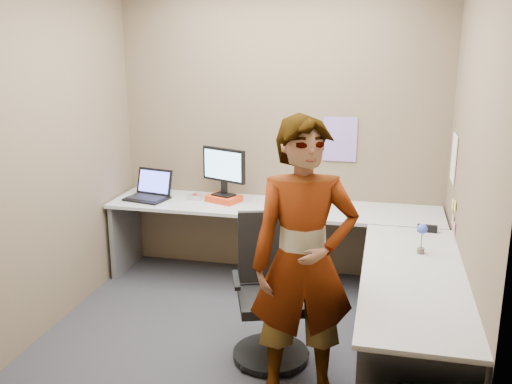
% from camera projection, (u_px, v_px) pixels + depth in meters
% --- Properties ---
extents(ground, '(3.00, 3.00, 0.00)m').
position_uv_depth(ground, '(247.00, 333.00, 4.36)').
color(ground, '#25262A').
rests_on(ground, ground).
extents(wall_back, '(3.00, 0.00, 3.00)m').
position_uv_depth(wall_back, '(280.00, 131.00, 5.23)').
color(wall_back, brown).
rests_on(wall_back, ground).
extents(wall_right, '(0.00, 2.70, 2.70)m').
position_uv_depth(wall_right, '(471.00, 171.00, 3.68)').
color(wall_right, brown).
rests_on(wall_right, ground).
extents(wall_left, '(0.00, 2.70, 2.70)m').
position_uv_depth(wall_left, '(55.00, 151.00, 4.33)').
color(wall_left, brown).
rests_on(wall_left, ground).
extents(desk, '(2.98, 2.58, 0.73)m').
position_uv_depth(desk, '(312.00, 247.00, 4.47)').
color(desk, '#A1A1A1').
rests_on(desk, ground).
extents(paper_ream, '(0.34, 0.30, 0.06)m').
position_uv_depth(paper_ream, '(224.00, 198.00, 5.21)').
color(paper_ream, red).
rests_on(paper_ream, desk).
extents(monitor, '(0.44, 0.22, 0.43)m').
position_uv_depth(monitor, '(224.00, 168.00, 5.15)').
color(monitor, black).
rests_on(monitor, paper_ream).
extents(laptop, '(0.42, 0.38, 0.26)m').
position_uv_depth(laptop, '(150.00, 191.00, 5.31)').
color(laptop, black).
rests_on(laptop, desk).
extents(trackball_mouse, '(0.12, 0.08, 0.07)m').
position_uv_depth(trackball_mouse, '(195.00, 197.00, 5.27)').
color(trackball_mouse, '#B7B7BC').
rests_on(trackball_mouse, desk).
extents(origami, '(0.10, 0.10, 0.06)m').
position_uv_depth(origami, '(276.00, 204.00, 5.02)').
color(origami, white).
rests_on(origami, desk).
extents(stapler, '(0.15, 0.05, 0.05)m').
position_uv_depth(stapler, '(427.00, 228.00, 4.39)').
color(stapler, black).
rests_on(stapler, desk).
extents(flower, '(0.07, 0.07, 0.22)m').
position_uv_depth(flower, '(422.00, 234.00, 3.92)').
color(flower, brown).
rests_on(flower, desk).
extents(calendar_purple, '(0.30, 0.01, 0.40)m').
position_uv_depth(calendar_purple, '(340.00, 139.00, 5.11)').
color(calendar_purple, '#846BB7').
rests_on(calendar_purple, wall_back).
extents(calendar_white, '(0.01, 0.28, 0.38)m').
position_uv_depth(calendar_white, '(454.00, 158.00, 4.55)').
color(calendar_white, white).
rests_on(calendar_white, wall_right).
extents(sticky_note_a, '(0.01, 0.07, 0.07)m').
position_uv_depth(sticky_note_a, '(455.00, 206.00, 4.30)').
color(sticky_note_a, '#F2E059').
rests_on(sticky_note_a, wall_right).
extents(sticky_note_b, '(0.01, 0.07, 0.07)m').
position_uv_depth(sticky_note_b, '(453.00, 221.00, 4.38)').
color(sticky_note_b, pink).
rests_on(sticky_note_b, wall_right).
extents(sticky_note_c, '(0.01, 0.07, 0.07)m').
position_uv_depth(sticky_note_c, '(454.00, 228.00, 4.27)').
color(sticky_note_c, pink).
rests_on(sticky_note_c, wall_right).
extents(sticky_note_d, '(0.01, 0.07, 0.07)m').
position_uv_depth(sticky_note_d, '(453.00, 204.00, 4.45)').
color(sticky_note_d, '#F2E059').
rests_on(sticky_note_d, wall_right).
extents(office_chair, '(0.58, 0.56, 1.00)m').
position_uv_depth(office_chair, '(270.00, 301.00, 3.95)').
color(office_chair, black).
rests_on(office_chair, ground).
extents(person, '(0.73, 0.58, 1.76)m').
position_uv_depth(person, '(304.00, 262.00, 3.40)').
color(person, '#999399').
rests_on(person, ground).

